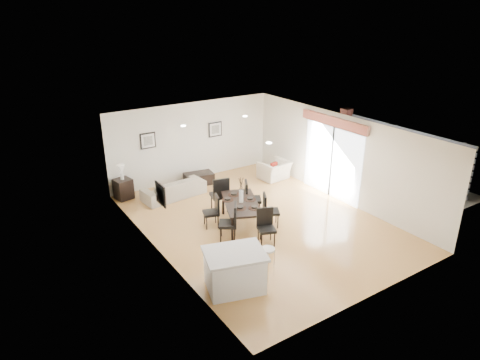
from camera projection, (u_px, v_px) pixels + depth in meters
ground at (259, 222)px, 12.08m from camera, size 8.00×8.00×0.00m
wall_back at (192, 141)px, 14.67m from camera, size 6.00×0.04×2.70m
wall_front at (378, 240)px, 8.47m from camera, size 6.00×0.04×2.70m
wall_left at (157, 203)px, 10.04m from camera, size 0.04×8.00×2.70m
wall_right at (340, 158)px, 13.09m from camera, size 0.04×8.00×2.70m
ceiling at (261, 129)px, 11.06m from camera, size 6.00×8.00×0.02m
sofa at (174, 188)px, 13.55m from camera, size 2.09×0.98×0.59m
armchair at (274, 170)px, 14.99m from camera, size 1.07×0.96×0.64m
courtyard_plant_a at (408, 178)px, 14.23m from camera, size 0.76×0.70×0.70m
courtyard_plant_b at (368, 164)px, 15.55m from camera, size 0.47×0.47×0.67m
dining_table at (241, 204)px, 11.61m from camera, size 1.49×1.95×0.73m
dining_chair_wnear at (231, 220)px, 10.95m from camera, size 0.63×0.63×1.01m
dining_chair_wfar at (214, 209)px, 11.67m from camera, size 0.51×0.51×0.91m
dining_chair_enear at (268, 208)px, 11.67m from camera, size 0.58×0.58×0.95m
dining_chair_efar at (250, 196)px, 12.33m from camera, size 0.62×0.62×1.02m
dining_chair_head at (266, 224)px, 10.83m from camera, size 0.55×0.55×0.95m
dining_chair_foot at (220, 193)px, 12.45m from camera, size 0.59×0.59×1.09m
vase at (241, 193)px, 11.48m from camera, size 0.86×1.35×0.71m
coffee_table at (199, 179)px, 14.60m from camera, size 1.04×0.72×0.38m
side_table at (123, 189)px, 13.44m from camera, size 0.57×0.57×0.65m
table_lamp at (121, 170)px, 13.20m from camera, size 0.25×0.25×0.47m
cushion at (274, 166)px, 14.80m from camera, size 0.29×0.13×0.28m
kitchen_island at (235, 270)px, 9.08m from camera, size 1.49×1.30×0.88m
bar_stool at (268, 252)px, 9.46m from camera, size 0.31×0.31×0.69m
framed_print_back_left at (148, 141)px, 13.72m from camera, size 0.52×0.04×0.52m
framed_print_back_right at (215, 129)px, 14.99m from camera, size 0.52×0.04×0.52m
framed_print_left_wall at (161, 194)px, 9.79m from camera, size 0.04×0.52×0.52m
sliding_door at (333, 146)px, 13.18m from camera, size 0.12×2.70×2.57m
courtyard at (384, 147)px, 15.53m from camera, size 6.00×6.00×2.00m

